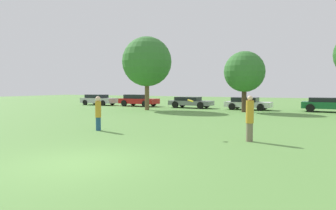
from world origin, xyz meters
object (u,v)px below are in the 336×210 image
at_px(person_thrower, 98,113).
at_px(parked_car_green, 325,104).
at_px(parked_car_red, 138,100).
at_px(parked_car_grey, 190,102).
at_px(tree_0, 147,62).
at_px(parked_car_silver, 98,100).
at_px(parked_car_white, 247,103).
at_px(person_catcher, 250,118).
at_px(tree_1, 244,72).
at_px(frisbee, 190,101).

distance_m(person_thrower, parked_car_green, 20.75).
relative_size(parked_car_red, parked_car_grey, 0.99).
relative_size(tree_0, parked_car_green, 1.74).
height_order(parked_car_silver, parked_car_white, parked_car_silver).
bearing_deg(person_catcher, parked_car_red, -49.10).
bearing_deg(parked_car_grey, parked_car_white, 2.71).
bearing_deg(person_thrower, parked_car_white, 76.27).
height_order(person_catcher, parked_car_green, person_catcher).
height_order(person_thrower, parked_car_green, person_thrower).
bearing_deg(parked_car_green, tree_1, -150.93).
xyz_separation_m(person_thrower, parked_car_silver, (-14.22, 17.39, -0.22)).
relative_size(frisbee, parked_car_silver, 0.06).
relative_size(tree_0, parked_car_white, 1.60).
bearing_deg(parked_car_white, person_catcher, -76.20).
relative_size(person_catcher, parked_car_white, 0.42).
bearing_deg(parked_car_white, parked_car_red, -177.94).
distance_m(tree_0, parked_car_silver, 11.12).
distance_m(person_thrower, tree_0, 14.32).
relative_size(person_thrower, parked_car_silver, 0.38).
bearing_deg(parked_car_red, person_catcher, -45.43).
height_order(frisbee, parked_car_red, frisbee).
height_order(parked_car_white, parked_car_green, parked_car_green).
bearing_deg(parked_car_red, parked_car_white, 2.06).
xyz_separation_m(frisbee, tree_0, (-9.63, 12.77, 2.99)).
bearing_deg(parked_car_white, parked_car_green, 5.22).
height_order(tree_0, parked_car_silver, tree_0).
bearing_deg(person_thrower, parked_car_grey, 95.33).
bearing_deg(tree_1, parked_car_grey, 155.72).
distance_m(frisbee, parked_car_red, 21.94).
height_order(person_catcher, parked_car_silver, person_catcher).
distance_m(frisbee, parked_car_grey, 18.67).
bearing_deg(parked_car_red, person_thrower, -62.03).
bearing_deg(parked_car_green, person_thrower, -118.17).
relative_size(person_catcher, tree_1, 0.35).
distance_m(tree_0, parked_car_white, 10.41).
distance_m(person_thrower, parked_car_grey, 17.63).
distance_m(frisbee, parked_car_white, 17.42).
relative_size(person_thrower, tree_1, 0.32).
bearing_deg(person_thrower, person_catcher, -0.00).
distance_m(person_catcher, frisbee, 2.61).
bearing_deg(tree_0, parked_car_silver, 155.04).
bearing_deg(parked_car_white, tree_0, -149.78).
relative_size(parked_car_silver, parked_car_grey, 0.99).
bearing_deg(parked_car_green, parked_car_grey, -175.96).
relative_size(tree_1, parked_car_white, 1.22).
xyz_separation_m(person_catcher, parked_car_green, (3.00, 17.74, -0.25)).
relative_size(frisbee, parked_car_red, 0.06).
distance_m(tree_0, parked_car_grey, 6.51).
distance_m(person_catcher, parked_car_grey, 19.73).
distance_m(frisbee, parked_car_silver, 25.67).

